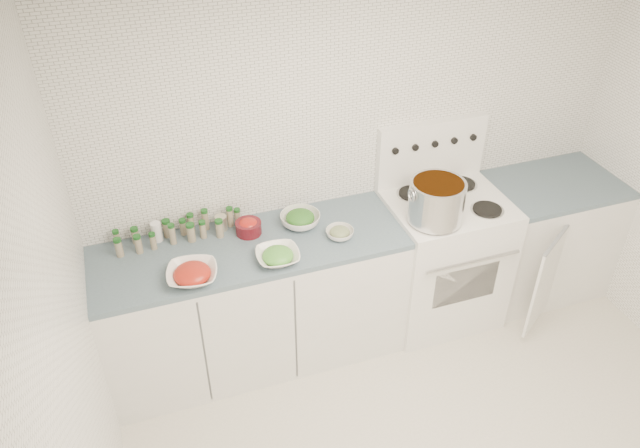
{
  "coord_description": "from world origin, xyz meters",
  "views": [
    {
      "loc": [
        -1.39,
        -1.68,
        3.14
      ],
      "look_at": [
        -0.41,
        1.14,
        0.99
      ],
      "focal_mm": 35.0,
      "sensor_mm": 36.0,
      "label": 1
    }
  ],
  "objects": [
    {
      "name": "spice_cluster",
      "position": [
        -1.2,
        1.4,
        0.96
      ],
      "size": [
        0.75,
        0.16,
        0.14
      ],
      "color": "gray",
      "rests_on": "counter_left"
    },
    {
      "name": "stove",
      "position": [
        0.48,
        1.19,
        0.5
      ],
      "size": [
        0.76,
        0.7,
        1.36
      ],
      "color": "white",
      "rests_on": "ground"
    },
    {
      "name": "bowl_zucchini",
      "position": [
        -0.3,
        1.1,
        0.93
      ],
      "size": [
        0.19,
        0.19,
        0.07
      ],
      "color": "white",
      "rests_on": "counter_left"
    },
    {
      "name": "counter_right",
      "position": [
        1.3,
        1.19,
        0.45
      ],
      "size": [
        0.89,
        0.85,
        0.9
      ],
      "color": "white",
      "rests_on": "ground"
    },
    {
      "name": "bowl_pepper",
      "position": [
        -0.8,
        1.32,
        0.95
      ],
      "size": [
        0.16,
        0.16,
        0.1
      ],
      "color": "#4F0D14",
      "rests_on": "counter_left"
    },
    {
      "name": "stock_pot",
      "position": [
        0.29,
        1.03,
        1.09
      ],
      "size": [
        0.36,
        0.34,
        0.26
      ],
      "rotation": [
        0.0,
        0.0,
        0.18
      ],
      "color": "silver",
      "rests_on": "stove"
    },
    {
      "name": "bowl_snowpea",
      "position": [
        -0.71,
        1.0,
        0.94
      ],
      "size": [
        0.26,
        0.26,
        0.08
      ],
      "color": "white",
      "rests_on": "counter_left"
    },
    {
      "name": "bowl_broccoli",
      "position": [
        -0.48,
        1.29,
        0.95
      ],
      "size": [
        0.3,
        0.3,
        0.1
      ],
      "color": "white",
      "rests_on": "counter_left"
    },
    {
      "name": "tin_can",
      "position": [
        -0.95,
        1.41,
        0.95
      ],
      "size": [
        0.09,
        0.09,
        0.1
      ],
      "primitive_type": "cylinder",
      "rotation": [
        0.0,
        0.0,
        0.22
      ],
      "color": "#ACA791",
      "rests_on": "counter_left"
    },
    {
      "name": "salt_canister",
      "position": [
        -1.33,
        1.42,
        0.96
      ],
      "size": [
        0.07,
        0.07,
        0.12
      ],
      "primitive_type": "cylinder",
      "rotation": [
        0.0,
        0.0,
        0.07
      ],
      "color": "white",
      "rests_on": "counter_left"
    },
    {
      "name": "counter_left",
      "position": [
        -0.82,
        1.19,
        0.45
      ],
      "size": [
        1.85,
        0.62,
        0.9
      ],
      "color": "white",
      "rests_on": "ground"
    },
    {
      "name": "bowl_tomato",
      "position": [
        -1.19,
        1.0,
        0.94
      ],
      "size": [
        0.32,
        0.32,
        0.09
      ],
      "color": "white",
      "rests_on": "counter_left"
    },
    {
      "name": "room_walls",
      "position": [
        0.0,
        0.0,
        1.56
      ],
      "size": [
        3.54,
        3.04,
        2.52
      ],
      "color": "white",
      "rests_on": "ground"
    }
  ]
}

